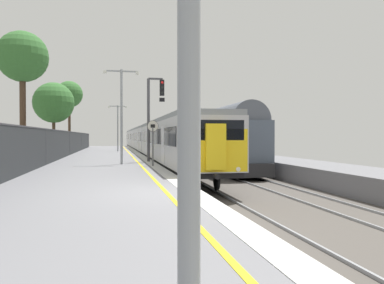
% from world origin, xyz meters
% --- Properties ---
extents(ground, '(17.40, 110.00, 1.21)m').
position_xyz_m(ground, '(2.64, 0.00, -0.61)').
color(ground, slate).
extents(commuter_train_at_platform, '(2.83, 62.51, 3.81)m').
position_xyz_m(commuter_train_at_platform, '(2.10, 34.96, 1.27)').
color(commuter_train_at_platform, '#B7B7BC').
rests_on(commuter_train_at_platform, ground).
extents(freight_train_adjacent_track, '(2.60, 28.67, 4.65)m').
position_xyz_m(freight_train_adjacent_track, '(6.10, 24.32, 1.54)').
color(freight_train_adjacent_track, '#232326').
rests_on(freight_train_adjacent_track, ground).
extents(signal_gantry, '(1.10, 0.24, 5.24)m').
position_xyz_m(signal_gantry, '(0.61, 13.54, 3.27)').
color(signal_gantry, '#47474C').
rests_on(signal_gantry, ground).
extents(speed_limit_sign, '(0.59, 0.08, 2.42)m').
position_xyz_m(speed_limit_sign, '(0.25, 9.82, 1.55)').
color(speed_limit_sign, '#59595B').
rests_on(speed_limit_sign, ground).
extents(platform_lamp_mid, '(2.00, 0.20, 5.36)m').
position_xyz_m(platform_lamp_mid, '(-1.35, 11.56, 3.18)').
color(platform_lamp_mid, '#93999E').
rests_on(platform_lamp_mid, ground).
extents(platform_lamp_far, '(2.00, 0.20, 4.92)m').
position_xyz_m(platform_lamp_far, '(-1.35, 31.50, 2.95)').
color(platform_lamp_far, '#93999E').
rests_on(platform_lamp_far, ground).
extents(background_tree_left, '(3.37, 3.37, 8.57)m').
position_xyz_m(background_tree_left, '(-7.74, 16.84, 6.73)').
color(background_tree_left, '#473323').
rests_on(background_tree_left, ground).
extents(background_tree_centre, '(3.10, 3.10, 8.10)m').
position_xyz_m(background_tree_centre, '(-6.94, 36.84, 6.41)').
color(background_tree_centre, '#473323').
rests_on(background_tree_centre, ground).
extents(background_tree_right, '(3.62, 3.62, 6.41)m').
position_xyz_m(background_tree_right, '(-7.07, 25.80, 4.49)').
color(background_tree_right, '#473323').
rests_on(background_tree_right, ground).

